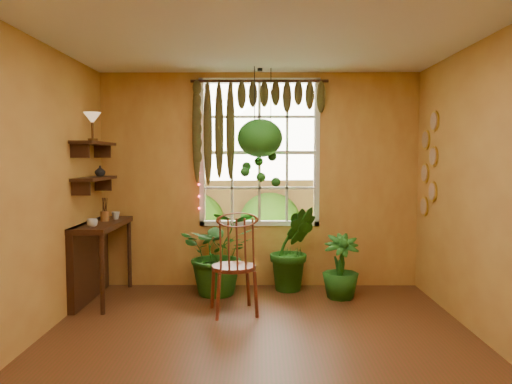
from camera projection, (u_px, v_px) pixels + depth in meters
floor at (260, 354)px, 4.16m from camera, size 4.50×4.50×0.00m
ceiling at (260, 24)px, 3.97m from camera, size 4.50×4.50×0.00m
wall_back at (259, 180)px, 6.31m from camera, size 4.00×0.00×4.00m
wall_left at (15, 193)px, 4.08m from camera, size 0.00×4.50×4.50m
wall_right at (505, 193)px, 4.05m from camera, size 0.00×4.50×4.50m
window at (259, 153)px, 6.32m from camera, size 1.52×0.10×1.86m
valance_vine at (253, 106)px, 6.16m from camera, size 1.70×0.12×1.10m
string_lights at (199, 149)px, 6.23m from camera, size 0.03×0.03×1.54m
wall_plates at (429, 165)px, 5.82m from camera, size 0.04×0.32×1.10m
counter_ledge at (93, 252)px, 5.73m from camera, size 0.40×1.20×0.90m
shelf_lower at (95, 179)px, 5.67m from camera, size 0.25×0.90×0.04m
shelf_upper at (94, 143)px, 5.64m from camera, size 0.25×0.90×0.04m
backyard at (270, 174)px, 10.92m from camera, size 14.00×10.00×12.00m
windsor_chair at (234, 280)px, 5.21m from camera, size 0.56×0.58×1.25m
potted_plant_left at (220, 252)px, 5.95m from camera, size 1.01×0.91×1.01m
potted_plant_mid at (293, 249)px, 6.12m from camera, size 0.64×0.55×1.04m
potted_plant_right at (341, 267)px, 5.79m from camera, size 0.42×0.42×0.75m
hanging_basket at (260, 141)px, 5.97m from camera, size 0.54×0.54×1.43m
cup_a at (92, 223)px, 5.30m from camera, size 0.12×0.12×0.09m
cup_b at (116, 216)px, 5.96m from camera, size 0.12×0.12×0.09m
brush_jar at (105, 210)px, 5.79m from camera, size 0.09×0.09×0.35m
shelf_vase at (100, 171)px, 5.84m from camera, size 0.15×0.15×0.13m
tiffany_lamp at (92, 120)px, 5.54m from camera, size 0.19×0.19×0.32m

